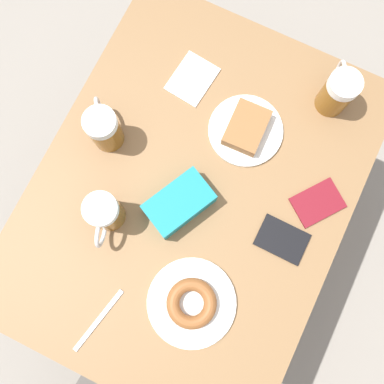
{
  "coord_description": "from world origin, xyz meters",
  "views": [
    {
      "loc": [
        -0.09,
        0.18,
        1.85
      ],
      "look_at": [
        0.0,
        0.0,
        0.77
      ],
      "focal_mm": 40.0,
      "sensor_mm": 36.0,
      "label": 1
    }
  ],
  "objects_px": {
    "plate_with_donut": "(192,303)",
    "beer_mug_right": "(105,213)",
    "beer_mug_left": "(104,128)",
    "fork": "(99,320)",
    "passport_near_edge": "(318,203)",
    "passport_far_edge": "(282,240)",
    "plate_with_cake": "(246,129)",
    "napkin_folded": "(192,79)",
    "blue_pouch": "(179,203)",
    "beer_mug_center": "(338,92)"
  },
  "relations": [
    {
      "from": "beer_mug_left",
      "to": "passport_far_edge",
      "type": "height_order",
      "value": "beer_mug_left"
    },
    {
      "from": "passport_far_edge",
      "to": "blue_pouch",
      "type": "xyz_separation_m",
      "value": [
        0.28,
        0.04,
        0.03
      ]
    },
    {
      "from": "beer_mug_left",
      "to": "blue_pouch",
      "type": "relative_size",
      "value": 0.69
    },
    {
      "from": "beer_mug_right",
      "to": "beer_mug_left",
      "type": "bearing_deg",
      "value": -61.5
    },
    {
      "from": "plate_with_donut",
      "to": "beer_mug_center",
      "type": "relative_size",
      "value": 1.67
    },
    {
      "from": "beer_mug_left",
      "to": "passport_near_edge",
      "type": "distance_m",
      "value": 0.58
    },
    {
      "from": "fork",
      "to": "passport_far_edge",
      "type": "height_order",
      "value": "passport_far_edge"
    },
    {
      "from": "beer_mug_left",
      "to": "fork",
      "type": "height_order",
      "value": "beer_mug_left"
    },
    {
      "from": "plate_with_cake",
      "to": "napkin_folded",
      "type": "distance_m",
      "value": 0.21
    },
    {
      "from": "passport_near_edge",
      "to": "blue_pouch",
      "type": "height_order",
      "value": "blue_pouch"
    },
    {
      "from": "napkin_folded",
      "to": "beer_mug_right",
      "type": "bearing_deg",
      "value": 86.63
    },
    {
      "from": "beer_mug_right",
      "to": "napkin_folded",
      "type": "relative_size",
      "value": 0.94
    },
    {
      "from": "passport_far_edge",
      "to": "beer_mug_right",
      "type": "bearing_deg",
      "value": 18.33
    },
    {
      "from": "beer_mug_left",
      "to": "napkin_folded",
      "type": "bearing_deg",
      "value": -117.81
    },
    {
      "from": "passport_far_edge",
      "to": "beer_mug_left",
      "type": "bearing_deg",
      "value": -5.45
    },
    {
      "from": "beer_mug_center",
      "to": "napkin_folded",
      "type": "xyz_separation_m",
      "value": [
        0.37,
        0.1,
        -0.07
      ]
    },
    {
      "from": "beer_mug_left",
      "to": "beer_mug_center",
      "type": "height_order",
      "value": "same"
    },
    {
      "from": "blue_pouch",
      "to": "plate_with_cake",
      "type": "bearing_deg",
      "value": -105.18
    },
    {
      "from": "plate_with_cake",
      "to": "passport_near_edge",
      "type": "bearing_deg",
      "value": 159.03
    },
    {
      "from": "beer_mug_left",
      "to": "blue_pouch",
      "type": "distance_m",
      "value": 0.27
    },
    {
      "from": "plate_with_cake",
      "to": "passport_near_edge",
      "type": "xyz_separation_m",
      "value": [
        -0.25,
        0.1,
        -0.01
      ]
    },
    {
      "from": "passport_far_edge",
      "to": "fork",
      "type": "bearing_deg",
      "value": 49.14
    },
    {
      "from": "napkin_folded",
      "to": "passport_far_edge",
      "type": "height_order",
      "value": "passport_far_edge"
    },
    {
      "from": "beer_mug_right",
      "to": "fork",
      "type": "distance_m",
      "value": 0.27
    },
    {
      "from": "plate_with_cake",
      "to": "napkin_folded",
      "type": "xyz_separation_m",
      "value": [
        0.19,
        -0.07,
        -0.01
      ]
    },
    {
      "from": "beer_mug_center",
      "to": "passport_near_edge",
      "type": "height_order",
      "value": "beer_mug_center"
    },
    {
      "from": "beer_mug_center",
      "to": "beer_mug_right",
      "type": "height_order",
      "value": "same"
    },
    {
      "from": "plate_with_donut",
      "to": "blue_pouch",
      "type": "xyz_separation_m",
      "value": [
        0.14,
        -0.21,
        0.02
      ]
    },
    {
      "from": "beer_mug_center",
      "to": "passport_far_edge",
      "type": "xyz_separation_m",
      "value": [
        -0.03,
        0.4,
        -0.06
      ]
    },
    {
      "from": "beer_mug_center",
      "to": "blue_pouch",
      "type": "bearing_deg",
      "value": 60.85
    },
    {
      "from": "beer_mug_center",
      "to": "napkin_folded",
      "type": "bearing_deg",
      "value": 15.82
    },
    {
      "from": "passport_near_edge",
      "to": "napkin_folded",
      "type": "bearing_deg",
      "value": -20.74
    },
    {
      "from": "napkin_folded",
      "to": "passport_far_edge",
      "type": "relative_size",
      "value": 1.13
    },
    {
      "from": "beer_mug_center",
      "to": "napkin_folded",
      "type": "height_order",
      "value": "beer_mug_center"
    },
    {
      "from": "beer_mug_left",
      "to": "napkin_folded",
      "type": "height_order",
      "value": "beer_mug_left"
    },
    {
      "from": "beer_mug_right",
      "to": "passport_near_edge",
      "type": "distance_m",
      "value": 0.55
    },
    {
      "from": "passport_near_edge",
      "to": "passport_far_edge",
      "type": "xyz_separation_m",
      "value": [
        0.04,
        0.13,
        0.0
      ]
    },
    {
      "from": "beer_mug_right",
      "to": "fork",
      "type": "relative_size",
      "value": 0.75
    },
    {
      "from": "plate_with_cake",
      "to": "passport_far_edge",
      "type": "distance_m",
      "value": 0.31
    },
    {
      "from": "plate_with_donut",
      "to": "blue_pouch",
      "type": "bearing_deg",
      "value": -56.77
    },
    {
      "from": "passport_near_edge",
      "to": "beer_mug_right",
      "type": "bearing_deg",
      "value": 29.78
    },
    {
      "from": "plate_with_cake",
      "to": "napkin_folded",
      "type": "relative_size",
      "value": 1.41
    },
    {
      "from": "beer_mug_right",
      "to": "blue_pouch",
      "type": "height_order",
      "value": "beer_mug_right"
    },
    {
      "from": "passport_near_edge",
      "to": "passport_far_edge",
      "type": "relative_size",
      "value": 1.21
    },
    {
      "from": "blue_pouch",
      "to": "fork",
      "type": "bearing_deg",
      "value": 81.21
    },
    {
      "from": "plate_with_donut",
      "to": "passport_far_edge",
      "type": "distance_m",
      "value": 0.28
    },
    {
      "from": "napkin_folded",
      "to": "blue_pouch",
      "type": "height_order",
      "value": "blue_pouch"
    },
    {
      "from": "plate_with_cake",
      "to": "plate_with_donut",
      "type": "height_order",
      "value": "plate_with_cake"
    },
    {
      "from": "plate_with_donut",
      "to": "beer_mug_left",
      "type": "relative_size",
      "value": 1.67
    },
    {
      "from": "plate_with_donut",
      "to": "beer_mug_right",
      "type": "xyz_separation_m",
      "value": [
        0.29,
        -0.1,
        0.05
      ]
    }
  ]
}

